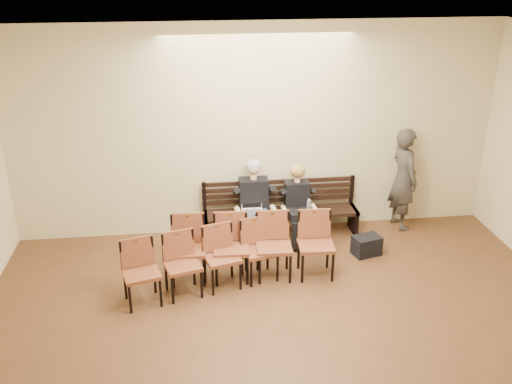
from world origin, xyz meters
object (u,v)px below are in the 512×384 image
(seated_woman, at_px, (298,206))
(passerby, at_px, (404,171))
(seated_man, at_px, (254,202))
(laptop, at_px, (253,213))
(chair_row_front, at_px, (253,248))
(bag, at_px, (367,245))
(chair_row_back, at_px, (203,262))
(water_bottle, at_px, (309,213))
(bench, at_px, (281,223))

(seated_woman, height_order, passerby, passerby)
(seated_man, bearing_deg, laptop, -106.55)
(chair_row_front, bearing_deg, bag, 16.74)
(bag, xyz_separation_m, chair_row_front, (-1.88, -0.46, 0.33))
(bag, height_order, chair_row_back, chair_row_back)
(laptop, distance_m, bag, 1.88)
(seated_woman, bearing_deg, seated_man, 180.00)
(water_bottle, height_order, bag, water_bottle)
(passerby, bearing_deg, bench, 81.19)
(water_bottle, bearing_deg, bench, 138.77)
(chair_row_front, height_order, chair_row_back, chair_row_front)
(seated_man, xyz_separation_m, chair_row_front, (-0.17, -1.15, -0.21))
(seated_man, xyz_separation_m, laptop, (-0.05, -0.17, -0.13))
(bag, height_order, passerby, passerby)
(bench, xyz_separation_m, chair_row_back, (-1.36, -1.53, 0.23))
(laptop, height_order, bag, laptop)
(bench, height_order, chair_row_front, chair_row_front)
(bag, bearing_deg, bench, 146.86)
(seated_man, distance_m, passerby, 2.61)
(passerby, xyz_separation_m, chair_row_front, (-2.75, -1.37, -0.53))
(chair_row_back, bearing_deg, laptop, 40.78)
(seated_man, height_order, chair_row_back, seated_man)
(bag, relative_size, chair_row_back, 0.19)
(bench, relative_size, seated_man, 1.86)
(laptop, xyz_separation_m, chair_row_back, (-0.85, -1.24, -0.12))
(bench, xyz_separation_m, passerby, (2.12, 0.10, 0.80))
(passerby, bearing_deg, chair_row_back, 103.52)
(chair_row_back, bearing_deg, chair_row_front, 4.24)
(bench, bearing_deg, chair_row_front, -116.26)
(bench, height_order, bag, bench)
(bench, distance_m, chair_row_back, 2.06)
(chair_row_back, bearing_deg, passerby, 10.30)
(water_bottle, distance_m, chair_row_front, 1.38)
(bench, height_order, chair_row_back, chair_row_back)
(seated_woman, relative_size, bag, 2.73)
(seated_woman, height_order, chair_row_back, seated_woman)
(seated_man, height_order, chair_row_front, seated_man)
(seated_woman, distance_m, chair_row_back, 2.15)
(seated_woman, xyz_separation_m, water_bottle, (0.14, -0.23, -0.01))
(bench, relative_size, bag, 6.15)
(laptop, bearing_deg, passerby, -3.81)
(seated_woman, relative_size, chair_row_back, 0.53)
(passerby, bearing_deg, bag, 124.91)
(seated_man, xyz_separation_m, passerby, (2.58, 0.22, 0.32))
(bench, relative_size, chair_row_back, 1.18)
(seated_man, xyz_separation_m, seated_woman, (0.72, 0.00, -0.12))
(seated_woman, height_order, bag, seated_woman)
(seated_woman, bearing_deg, passerby, 6.74)
(laptop, relative_size, chair_row_back, 0.15)
(bench, xyz_separation_m, laptop, (-0.51, -0.29, 0.35))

